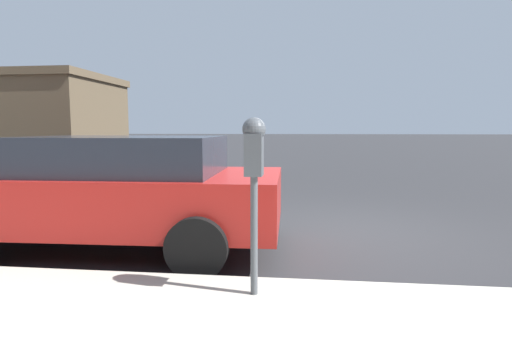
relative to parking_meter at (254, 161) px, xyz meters
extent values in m
plane|color=#2B2B2D|center=(2.58, -0.96, -1.25)|extent=(220.00, 220.00, 0.00)
cylinder|color=#4C5156|center=(0.00, 0.00, -0.62)|extent=(0.06, 0.06, 0.99)
cube|color=#4C5156|center=(0.00, 0.00, 0.05)|extent=(0.20, 0.14, 0.34)
sphere|color=#4C5156|center=(0.00, 0.00, 0.25)|extent=(0.19, 0.19, 0.19)
cube|color=#B21919|center=(0.11, 0.00, 0.01)|extent=(0.01, 0.11, 0.12)
cube|color=black|center=(0.11, 0.00, 0.13)|extent=(0.01, 0.10, 0.08)
cube|color=#B21E19|center=(1.52, 1.99, -0.61)|extent=(1.95, 4.27, 0.64)
cube|color=#232833|center=(1.53, 1.82, -0.06)|extent=(1.67, 2.41, 0.45)
cylinder|color=black|center=(2.40, 3.32, -0.93)|extent=(0.24, 0.65, 0.64)
cylinder|color=black|center=(0.65, 0.65, -0.93)|extent=(0.24, 0.65, 0.64)
cylinder|color=black|center=(2.47, 0.70, -0.93)|extent=(0.24, 0.65, 0.64)
cube|color=brown|center=(5.68, 6.58, 0.47)|extent=(2.68, 4.85, 1.72)
cube|color=brown|center=(5.68, 6.58, 1.41)|extent=(2.78, 4.95, 0.16)
cylinder|color=black|center=(7.00, 7.27, -0.73)|extent=(0.31, 1.04, 1.04)
cylinder|color=black|center=(4.35, 5.35, -0.73)|extent=(0.31, 1.04, 1.04)
cylinder|color=black|center=(6.98, 5.32, -0.73)|extent=(0.31, 1.04, 1.04)
camera|label=1|loc=(-3.18, -0.37, 0.26)|focal=28.00mm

